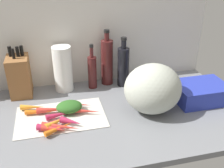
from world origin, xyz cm
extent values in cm
cube|color=slate|center=(0.00, 0.00, -1.50)|extent=(170.00, 80.00, 3.00)
cube|color=silver|center=(0.00, 38.50, 30.00)|extent=(170.00, 3.00, 60.00)
cube|color=beige|center=(-9.36, 0.69, 0.40)|extent=(43.37, 27.73, 0.80)
cone|color=red|center=(-12.00, 4.55, 2.39)|extent=(17.95, 5.03, 3.17)
cone|color=#B2264C|center=(-5.20, -7.94, 2.50)|extent=(10.49, 8.54, 3.39)
cone|color=#B2264C|center=(-13.65, -5.66, 1.97)|extent=(11.62, 6.92, 2.34)
cone|color=red|center=(-10.15, -10.57, 2.34)|extent=(17.37, 9.67, 3.09)
cone|color=red|center=(1.94, -0.31, 2.23)|extent=(16.31, 7.91, 2.87)
cone|color=orange|center=(-10.55, -11.01, 2.09)|extent=(14.55, 8.89, 2.58)
cone|color=red|center=(0.00, 7.41, 1.84)|extent=(13.95, 6.67, 2.08)
cone|color=#B2264C|center=(-8.81, 0.29, 2.20)|extent=(15.92, 5.84, 2.79)
cone|color=#B2264C|center=(-14.51, -10.46, 2.38)|extent=(12.92, 7.16, 3.15)
cone|color=orange|center=(-18.78, 4.73, 2.09)|extent=(15.66, 5.00, 2.59)
cone|color=red|center=(-13.31, -11.40, 2.33)|extent=(11.26, 7.53, 3.05)
cone|color=orange|center=(-22.96, 9.88, 2.25)|extent=(12.29, 5.23, 2.90)
cone|color=orange|center=(-12.18, -6.91, 2.54)|extent=(11.00, 8.95, 3.48)
ellipsoid|color=#2D6023|center=(-4.80, 3.61, 3.55)|extent=(12.99, 10.00, 5.50)
ellipsoid|color=#B2B7A8|center=(36.16, -4.13, 12.62)|extent=(28.68, 26.05, 25.24)
cube|color=brown|center=(-29.10, 30.01, 11.22)|extent=(11.53, 15.70, 22.44)
cylinder|color=black|center=(-32.13, 32.11, 25.19)|extent=(1.94, 1.94, 5.50)
cylinder|color=black|center=(-30.11, 28.12, 25.19)|extent=(1.58, 1.58, 5.50)
cylinder|color=black|center=(-28.09, 30.78, 25.19)|extent=(1.81, 1.81, 5.50)
cylinder|color=black|center=(-26.08, 31.96, 25.19)|extent=(1.91, 1.91, 5.50)
cylinder|color=white|center=(-5.18, 29.50, 13.25)|extent=(10.62, 10.62, 26.50)
cylinder|color=#471919|center=(11.48, 28.14, 9.65)|extent=(5.16, 5.16, 19.30)
cylinder|color=#471919|center=(11.48, 28.14, 22.28)|extent=(2.00, 2.00, 5.96)
cylinder|color=black|center=(11.48, 28.14, 26.07)|extent=(2.30, 2.30, 1.60)
cylinder|color=#471919|center=(21.16, 31.68, 13.63)|extent=(7.19, 7.19, 27.25)
cylinder|color=#471919|center=(21.16, 31.68, 29.65)|extent=(2.77, 2.77, 4.78)
cylinder|color=black|center=(21.16, 31.68, 32.84)|extent=(3.19, 3.19, 1.60)
cylinder|color=black|center=(29.93, 26.90, 11.71)|extent=(6.88, 6.88, 23.42)
cylinder|color=black|center=(29.93, 26.90, 25.92)|extent=(2.90, 2.90, 4.99)
cylinder|color=black|center=(29.93, 26.90, 29.21)|extent=(3.33, 3.33, 1.60)
cube|color=#2838AD|center=(65.72, -0.62, 4.82)|extent=(27.82, 20.60, 9.64)
camera|label=1|loc=(-10.61, -109.82, 73.74)|focal=41.97mm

